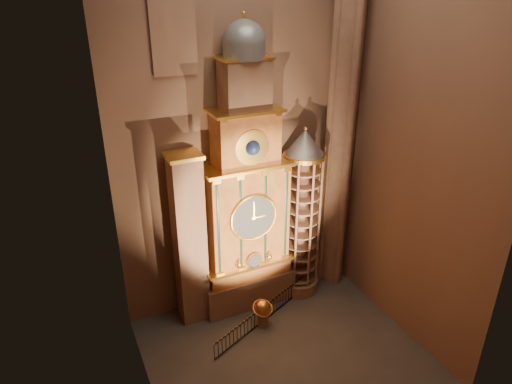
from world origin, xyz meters
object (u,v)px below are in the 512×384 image
astronomical_clock (246,204)px  iron_railing (263,314)px  portrait_tower (190,241)px  celestial_globe (263,311)px  stair_turret (301,216)px

astronomical_clock → iron_railing: (-0.00, -2.26, -6.11)m
portrait_tower → celestial_globe: bearing=-36.7°
portrait_tower → celestial_globe: portrait_tower is taller
stair_turret → astronomical_clock: bearing=175.7°
stair_turret → celestial_globe: 6.00m
iron_railing → celestial_globe: bearing=-120.6°
stair_turret → iron_railing: stair_turret is taller
portrait_tower → iron_railing: size_ratio=1.42×
portrait_tower → celestial_globe: 5.84m
celestial_globe → iron_railing: (0.11, 0.18, -0.44)m
celestial_globe → iron_railing: bearing=59.4°
astronomical_clock → iron_railing: bearing=-90.1°
astronomical_clock → celestial_globe: size_ratio=9.98×
astronomical_clock → stair_turret: 3.78m
astronomical_clock → iron_railing: astronomical_clock is taller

